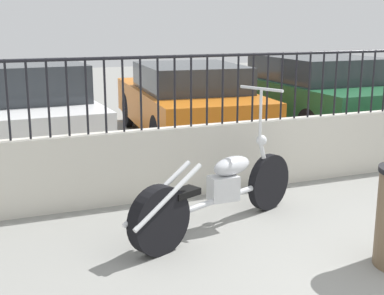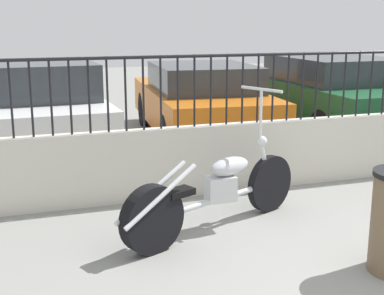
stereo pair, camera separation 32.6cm
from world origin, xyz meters
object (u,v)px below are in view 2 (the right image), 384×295
object	(u,v)px
car_white	(39,105)
car_orange	(201,100)
car_green	(327,93)
motorcycle_silver	(208,195)

from	to	relation	value
car_white	car_orange	size ratio (longest dim) A/B	0.97
car_orange	car_green	world-z (taller)	car_green
motorcycle_silver	car_white	xyz separation A→B (m)	(-1.31, 4.10, 0.31)
motorcycle_silver	car_green	distance (m)	5.37
car_white	car_orange	xyz separation A→B (m)	(2.65, -0.11, -0.03)
car_orange	car_white	bearing A→B (deg)	93.07
motorcycle_silver	car_orange	distance (m)	4.21
car_green	car_orange	bearing A→B (deg)	87.64
motorcycle_silver	car_green	world-z (taller)	car_green
car_orange	car_green	bearing A→B (deg)	-87.48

